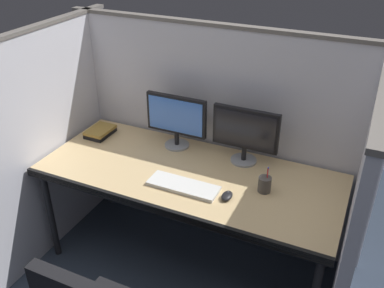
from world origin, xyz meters
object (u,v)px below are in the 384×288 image
object	(u,v)px
monitor_right	(245,132)
computer_mouse	(227,196)
desk	(188,180)
book_stack	(100,132)
monitor_left	(176,118)
keyboard_main	(183,186)
pen_cup	(265,184)

from	to	relation	value
monitor_right	computer_mouse	world-z (taller)	monitor_right
desk	book_stack	distance (m)	0.82
desk	monitor_left	xyz separation A→B (m)	(-0.22, 0.28, 0.27)
keyboard_main	computer_mouse	xyz separation A→B (m)	(0.27, 0.01, 0.01)
computer_mouse	pen_cup	world-z (taller)	pen_cup
pen_cup	book_stack	xyz separation A→B (m)	(-1.28, 0.17, -0.02)
pen_cup	book_stack	size ratio (longest dim) A/B	0.76
pen_cup	book_stack	bearing A→B (deg)	172.28
desk	pen_cup	bearing A→B (deg)	2.15
monitor_left	pen_cup	distance (m)	0.77
desk	pen_cup	size ratio (longest dim) A/B	11.45
monitor_left	computer_mouse	xyz separation A→B (m)	(0.53, -0.42, -0.20)
desk	monitor_right	size ratio (longest dim) A/B	4.42
monitor_left	keyboard_main	world-z (taller)	monitor_left
monitor_right	monitor_left	bearing A→B (deg)	-179.83
computer_mouse	book_stack	world-z (taller)	book_stack
desk	computer_mouse	bearing A→B (deg)	-23.98
pen_cup	keyboard_main	bearing A→B (deg)	-159.72
monitor_left	desk	bearing A→B (deg)	-52.34
pen_cup	book_stack	distance (m)	1.29
desk	monitor_left	bearing A→B (deg)	127.66
monitor_left	monitor_right	bearing A→B (deg)	0.17
monitor_left	book_stack	xyz separation A→B (m)	(-0.58, -0.09, -0.19)
book_stack	computer_mouse	bearing A→B (deg)	-16.63
monitor_left	computer_mouse	size ratio (longest dim) A/B	4.48
keyboard_main	pen_cup	size ratio (longest dim) A/B	2.59
monitor_left	pen_cup	xyz separation A→B (m)	(0.70, -0.26, -0.17)
computer_mouse	book_stack	distance (m)	1.16
monitor_left	book_stack	distance (m)	0.61
desk	pen_cup	xyz separation A→B (m)	(0.49, 0.02, 0.10)
desk	keyboard_main	distance (m)	0.16
monitor_right	computer_mouse	size ratio (longest dim) A/B	4.48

